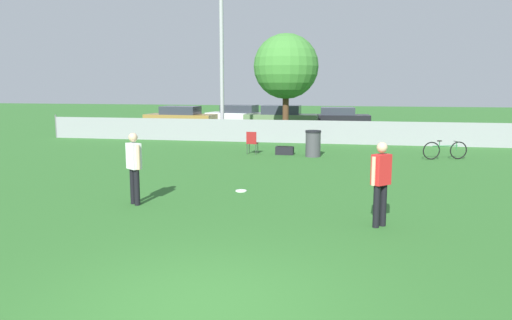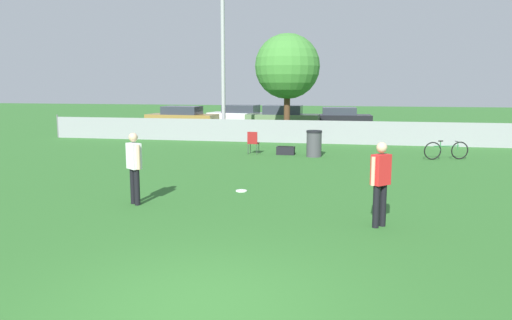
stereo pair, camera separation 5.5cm
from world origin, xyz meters
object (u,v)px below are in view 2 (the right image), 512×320
Objects in this scene: parked_car_white at (241,116)px; parked_car_tan at (182,117)px; player_receiver_white at (134,164)px; gear_bag_sideline at (286,151)px; player_defender_red at (381,179)px; tree_near_pole at (287,67)px; parked_car_dark at (339,118)px; light_pole at (223,48)px; folding_chair_sideline at (253,141)px; bicycle_sideline at (446,150)px; trash_bin at (314,143)px; frisbee_disc at (241,191)px; parked_car_olive at (283,118)px.

parked_car_tan is at bearing -141.97° from parked_car_white.
gear_bag_sideline is (2.27, 9.04, -0.81)m from player_receiver_white.
player_receiver_white and player_defender_red have the same top height.
tree_near_pole reaches higher than parked_car_dark.
light_pole reaches higher than parked_car_white.
player_receiver_white is 1.86× the size of folding_chair_sideline.
bicycle_sideline is 6.10m from gear_bag_sideline.
trash_bin is (5.06, -5.24, -4.08)m from light_pole.
parked_car_tan is 10.19m from parked_car_dark.
bicycle_sideline is at bearing 48.30° from frisbee_disc.
light_pole is 1.43× the size of tree_near_pole.
parked_car_olive reaches higher than frisbee_disc.
folding_chair_sideline is 1.28× the size of gear_bag_sideline.
parked_car_dark is at bearing 47.66° from player_defender_red.
player_receiver_white is 8.98m from folding_chair_sideline.
folding_chair_sideline is 0.20× the size of parked_car_white.
parked_car_olive is at bearing 99.09° from gear_bag_sideline.
bicycle_sideline is at bearing -1.10° from gear_bag_sideline.
light_pole is at bearing 136.45° from bicycle_sideline.
gear_bag_sideline is 0.16× the size of parked_car_tan.
bicycle_sideline is (2.82, 9.70, -0.62)m from player_defender_red.
parked_car_white is at bearing 112.72° from bicycle_sideline.
folding_chair_sideline is 13.27m from parked_car_tan.
player_defender_red is at bearing -123.18° from bicycle_sideline.
player_receiver_white is at bearing 85.63° from folding_chair_sideline.
parked_car_white is at bearing 120.02° from tree_near_pole.
gear_bag_sideline reaches higher than frisbee_disc.
parked_car_tan reaches higher than bicycle_sideline.
gear_bag_sideline is 11.41m from parked_car_olive.
parked_car_dark reaches higher than gear_bag_sideline.
gear_bag_sideline is at bearing -50.09° from parked_car_tan.
bicycle_sideline is at bearing -76.04° from parked_car_dark.
parked_car_tan is (-7.07, 11.23, 0.15)m from folding_chair_sideline.
light_pole is 16.75m from player_defender_red.
tree_near_pole is 15.38m from player_receiver_white.
player_defender_red is 1.01× the size of bicycle_sideline.
tree_near_pole reaches higher than trash_bin.
player_defender_red is 22.99m from parked_car_dark.
bicycle_sideline is 18.32m from parked_car_tan.
player_defender_red is 1.65× the size of trash_bin.
parked_car_olive reaches higher than parked_car_dark.
light_pole reaches higher than parked_car_tan.
parked_car_tan reaches higher than folding_chair_sideline.
light_pole reaches higher than gear_bag_sideline.
tree_near_pole is 3.22× the size of bicycle_sideline.
folding_chair_sideline is 0.89× the size of trash_bin.
frisbee_disc is 20.03m from parked_car_tan.
bicycle_sideline is at bearing -178.21° from folding_chair_sideline.
folding_chair_sideline is (2.58, -5.01, -4.07)m from light_pole.
parked_car_tan is at bearing 146.14° from tree_near_pole.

